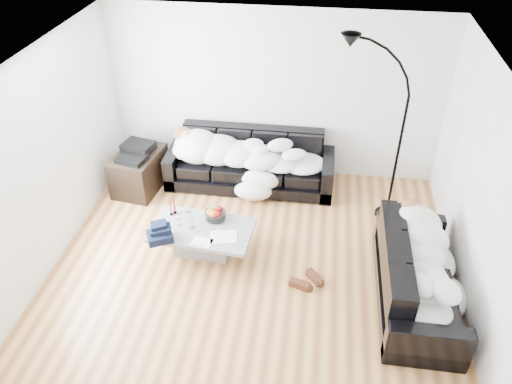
# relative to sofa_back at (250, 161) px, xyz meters

# --- Properties ---
(ground) EXTENTS (5.00, 5.00, 0.00)m
(ground) POSITION_rel_sofa_back_xyz_m (0.30, -1.76, -0.41)
(ground) COLOR #965A2D
(ground) RESTS_ON ground
(wall_back) EXTENTS (5.00, 0.02, 2.60)m
(wall_back) POSITION_rel_sofa_back_xyz_m (0.30, 0.49, 0.89)
(wall_back) COLOR silver
(wall_back) RESTS_ON ground
(wall_left) EXTENTS (0.02, 4.50, 2.60)m
(wall_left) POSITION_rel_sofa_back_xyz_m (-2.20, -1.76, 0.89)
(wall_left) COLOR silver
(wall_left) RESTS_ON ground
(wall_right) EXTENTS (0.02, 4.50, 2.60)m
(wall_right) POSITION_rel_sofa_back_xyz_m (2.80, -1.76, 0.89)
(wall_right) COLOR silver
(wall_right) RESTS_ON ground
(ceiling) EXTENTS (5.00, 5.00, 0.00)m
(ceiling) POSITION_rel_sofa_back_xyz_m (0.30, -1.76, 2.19)
(ceiling) COLOR white
(ceiling) RESTS_ON ground
(sofa_back) EXTENTS (2.54, 0.88, 0.83)m
(sofa_back) POSITION_rel_sofa_back_xyz_m (0.00, 0.00, 0.00)
(sofa_back) COLOR black
(sofa_back) RESTS_ON ground
(sofa_right) EXTENTS (0.85, 1.98, 0.80)m
(sofa_right) POSITION_rel_sofa_back_xyz_m (2.26, -2.09, -0.01)
(sofa_right) COLOR black
(sofa_right) RESTS_ON ground
(sleeper_back) EXTENTS (2.15, 0.74, 0.43)m
(sleeper_back) POSITION_rel_sofa_back_xyz_m (0.00, -0.05, 0.22)
(sleeper_back) COLOR white
(sleeper_back) RESTS_ON sofa_back
(sleeper_right) EXTENTS (0.72, 1.70, 0.42)m
(sleeper_right) POSITION_rel_sofa_back_xyz_m (2.26, -2.09, 0.21)
(sleeper_right) COLOR white
(sleeper_right) RESTS_ON sofa_right
(teal_cushion) EXTENTS (0.42, 0.38, 0.20)m
(teal_cushion) POSITION_rel_sofa_back_xyz_m (2.20, -1.47, 0.31)
(teal_cushion) COLOR #09453F
(teal_cushion) RESTS_ON sofa_right
(coffee_table) EXTENTS (1.33, 0.84, 0.37)m
(coffee_table) POSITION_rel_sofa_back_xyz_m (-0.37, -1.62, -0.23)
(coffee_table) COLOR #939699
(coffee_table) RESTS_ON ground
(fruit_bowl) EXTENTS (0.32, 0.32, 0.17)m
(fruit_bowl) POSITION_rel_sofa_back_xyz_m (-0.25, -1.39, 0.04)
(fruit_bowl) COLOR white
(fruit_bowl) RESTS_ON coffee_table
(wine_glass_a) EXTENTS (0.10, 0.10, 0.19)m
(wine_glass_a) POSITION_rel_sofa_back_xyz_m (-0.59, -1.46, 0.05)
(wine_glass_a) COLOR white
(wine_glass_a) RESTS_ON coffee_table
(wine_glass_b) EXTENTS (0.08, 0.08, 0.16)m
(wine_glass_b) POSITION_rel_sofa_back_xyz_m (-0.68, -1.60, 0.04)
(wine_glass_b) COLOR white
(wine_glass_b) RESTS_ON coffee_table
(wine_glass_c) EXTENTS (0.08, 0.08, 0.19)m
(wine_glass_c) POSITION_rel_sofa_back_xyz_m (-0.50, -1.62, 0.05)
(wine_glass_c) COLOR white
(wine_glass_c) RESTS_ON coffee_table
(candle_left) EXTENTS (0.05, 0.05, 0.22)m
(candle_left) POSITION_rel_sofa_back_xyz_m (-0.84, -1.40, 0.07)
(candle_left) COLOR maroon
(candle_left) RESTS_ON coffee_table
(candle_right) EXTENTS (0.05, 0.05, 0.25)m
(candle_right) POSITION_rel_sofa_back_xyz_m (-0.80, -1.36, 0.08)
(candle_right) COLOR maroon
(candle_right) RESTS_ON coffee_table
(newspaper_a) EXTENTS (0.38, 0.31, 0.01)m
(newspaper_a) POSITION_rel_sofa_back_xyz_m (-0.07, -1.75, -0.04)
(newspaper_a) COLOR silver
(newspaper_a) RESTS_ON coffee_table
(newspaper_b) EXTENTS (0.28, 0.22, 0.01)m
(newspaper_b) POSITION_rel_sofa_back_xyz_m (-0.31, -1.88, -0.04)
(newspaper_b) COLOR silver
(newspaper_b) RESTS_ON coffee_table
(navy_jacket) EXTENTS (0.40, 0.38, 0.16)m
(navy_jacket) POSITION_rel_sofa_back_xyz_m (-0.86, -1.90, 0.12)
(navy_jacket) COLOR black
(navy_jacket) RESTS_ON coffee_table
(shoes) EXTENTS (0.53, 0.48, 0.10)m
(shoes) POSITION_rel_sofa_back_xyz_m (1.00, -2.04, -0.37)
(shoes) COLOR #472311
(shoes) RESTS_ON ground
(av_cabinet) EXTENTS (0.72, 0.95, 0.60)m
(av_cabinet) POSITION_rel_sofa_back_xyz_m (-1.66, -0.34, -0.11)
(av_cabinet) COLOR black
(av_cabinet) RESTS_ON ground
(stereo) EXTENTS (0.50, 0.43, 0.13)m
(stereo) POSITION_rel_sofa_back_xyz_m (-1.66, -0.34, 0.25)
(stereo) COLOR black
(stereo) RESTS_ON av_cabinet
(floor_lamp) EXTENTS (0.89, 0.56, 2.28)m
(floor_lamp) POSITION_rel_sofa_back_xyz_m (2.06, -0.50, 0.72)
(floor_lamp) COLOR black
(floor_lamp) RESTS_ON ground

